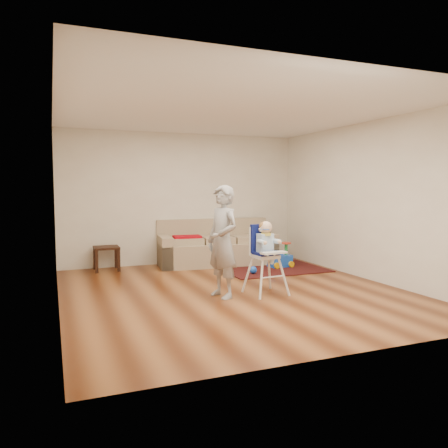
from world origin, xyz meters
name	(u,v)px	position (x,y,z in m)	size (l,w,h in m)	color
ground	(234,291)	(0.00, 0.00, 0.00)	(5.50, 5.50, 0.00)	#481E0A
room_envelope	(221,169)	(0.00, 0.53, 1.88)	(5.04, 5.52, 2.72)	beige
sofa	(216,242)	(0.58, 2.30, 0.46)	(2.46, 1.21, 0.92)	tan
side_table	(107,258)	(-1.60, 2.44, 0.23)	(0.46, 0.46, 0.46)	black
area_rug	(271,268)	(1.40, 1.42, 0.01)	(1.94, 1.46, 0.02)	black
ride_on_toy	(280,254)	(1.63, 1.51, 0.26)	(0.44, 0.32, 0.49)	blue
toy_ball	(253,270)	(0.83, 1.06, 0.08)	(0.14, 0.14, 0.14)	blue
high_chair	(266,259)	(0.37, -0.33, 0.53)	(0.55, 0.55, 1.10)	silver
adult	(223,242)	(-0.29, -0.27, 0.81)	(0.59, 0.39, 1.61)	gray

